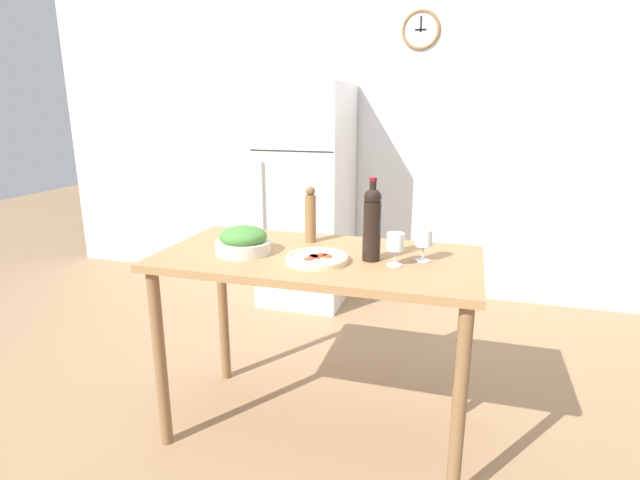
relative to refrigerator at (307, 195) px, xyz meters
The scene contains 10 objects.
ground_plane 2.00m from the refrigerator, 70.34° to the right, with size 14.00×14.00×0.00m, color #9E7A56.
wall_back 0.85m from the refrigerator, 33.97° to the left, with size 6.40×0.08×2.60m.
refrigerator is the anchor object (origin of this frame).
prep_counter 1.80m from the refrigerator, 70.34° to the right, with size 1.45×0.74×0.91m.
wine_bottle 1.92m from the refrigerator, 63.38° to the right, with size 0.08×0.08×0.37m.
wine_glass_near 2.01m from the refrigerator, 61.14° to the right, with size 0.07×0.07×0.14m.
wine_glass_far 1.98m from the refrigerator, 56.99° to the right, with size 0.07×0.07×0.14m.
pepper_mill 1.59m from the refrigerator, 71.22° to the right, with size 0.06×0.06×0.28m.
salad_bowl 1.79m from the refrigerator, 81.36° to the right, with size 0.26×0.26×0.12m.
homemade_pizza 1.91m from the refrigerator, 70.59° to the right, with size 0.28×0.28×0.03m.
Camera 1 is at (0.63, -2.09, 1.58)m, focal length 28.00 mm.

